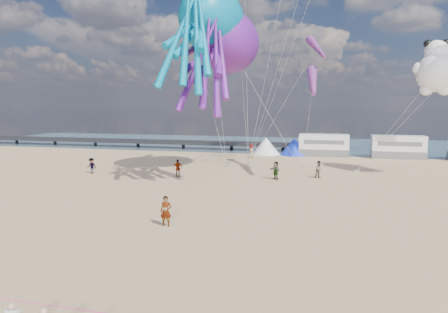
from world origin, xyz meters
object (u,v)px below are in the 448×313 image
at_px(tent_white, 266,146).
at_px(beachgoer_1, 319,170).
at_px(motorhome_0, 324,145).
at_px(kite_panda, 436,73).
at_px(sandbag_d, 303,166).
at_px(windsock_left, 196,47).
at_px(beachgoer_3, 178,168).
at_px(beachgoer_6, 251,151).
at_px(tent_blue, 294,147).
at_px(sandbag_e, 248,164).
at_px(beachgoer_2, 92,166).
at_px(motorhome_1, 398,147).
at_px(sandbag_a, 226,167).
at_px(sandbag_b, 300,170).
at_px(windsock_right, 317,48).
at_px(kite_octopus_teal, 212,20).
at_px(kite_octopus_purple, 228,42).
at_px(windsock_mid, 313,82).
at_px(sandbag_c, 357,171).
at_px(beachgoer_4, 276,170).
at_px(standing_person, 166,211).

xyz_separation_m(tent_white, beachgoer_1, (7.73, -17.29, -0.36)).
bearing_deg(motorhome_0, kite_panda, -54.26).
relative_size(sandbag_d, windsock_left, 0.06).
bearing_deg(kite_panda, beachgoer_3, -163.01).
xyz_separation_m(beachgoer_3, beachgoer_6, (4.41, 15.74, 0.01)).
relative_size(tent_blue, beachgoer_1, 2.39).
height_order(tent_white, sandbag_e, tent_white).
height_order(beachgoer_2, sandbag_e, beachgoer_2).
distance_m(beachgoer_1, beachgoer_3, 13.75).
bearing_deg(beachgoer_2, motorhome_1, 36.79).
xyz_separation_m(sandbag_a, sandbag_b, (8.24, -0.20, 0.00)).
height_order(beachgoer_1, kite_panda, kite_panda).
bearing_deg(windsock_right, kite_octopus_teal, 178.60).
xyz_separation_m(tent_blue, kite_octopus_purple, (-5.48, -16.73, 11.99)).
height_order(motorhome_0, tent_white, motorhome_0).
bearing_deg(windsock_mid, kite_panda, 18.31).
bearing_deg(sandbag_d, kite_panda, -15.12).
xyz_separation_m(beachgoer_2, kite_octopus_purple, (13.50, 3.79, 12.38)).
bearing_deg(kite_octopus_purple, sandbag_a, 113.12).
xyz_separation_m(beachgoer_3, windsock_left, (0.48, 4.61, 12.14)).
bearing_deg(kite_octopus_purple, sandbag_c, 23.79).
bearing_deg(tent_white, beachgoer_4, -78.87).
relative_size(motorhome_0, kite_octopus_purple, 0.52).
relative_size(sandbag_b, windsock_right, 0.10).
relative_size(tent_blue, windsock_mid, 0.71).
bearing_deg(motorhome_1, beachgoer_2, -147.71).
height_order(sandbag_d, kite_octopus_purple, kite_octopus_purple).
bearing_deg(motorhome_1, sandbag_c, -115.23).
xyz_separation_m(beachgoer_2, sandbag_e, (14.53, 9.65, -0.70)).
relative_size(sandbag_b, sandbag_e, 1.00).
bearing_deg(sandbag_b, beachgoer_3, -150.02).
relative_size(motorhome_1, sandbag_c, 13.20).
bearing_deg(beachgoer_4, motorhome_1, 103.53).
bearing_deg(sandbag_e, kite_octopus_teal, -104.53).
distance_m(motorhome_0, sandbag_d, 11.12).
height_order(sandbag_d, windsock_mid, windsock_mid).
bearing_deg(standing_person, beachgoer_3, 99.97).
bearing_deg(windsock_right, sandbag_b, 105.19).
relative_size(beachgoer_1, sandbag_d, 3.35).
relative_size(motorhome_0, sandbag_a, 13.20).
bearing_deg(sandbag_d, beachgoer_2, -155.07).
distance_m(beachgoer_3, kite_octopus_teal, 14.50).
bearing_deg(beachgoer_2, kite_octopus_teal, 12.09).
bearing_deg(windsock_left, windsock_right, 3.61).
bearing_deg(tent_white, sandbag_d, -61.48).
distance_m(standing_person, kite_octopus_teal, 21.71).
relative_size(windsock_left, windsock_mid, 1.40).
bearing_deg(kite_panda, windsock_left, -173.72).
height_order(motorhome_0, windsock_mid, windsock_mid).
xyz_separation_m(tent_white, beachgoer_6, (-1.32, -4.34, -0.33)).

